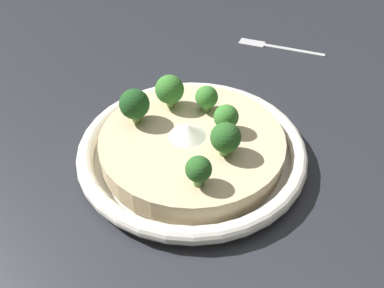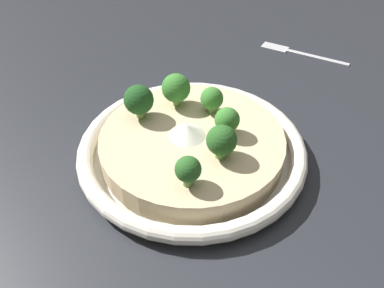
{
  "view_description": "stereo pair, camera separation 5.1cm",
  "coord_description": "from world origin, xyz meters",
  "px_view_note": "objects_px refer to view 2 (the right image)",
  "views": [
    {
      "loc": [
        -0.37,
        0.08,
        0.36
      ],
      "look_at": [
        0.0,
        0.0,
        0.02
      ],
      "focal_mm": 35.0,
      "sensor_mm": 36.0,
      "label": 1
    },
    {
      "loc": [
        -0.38,
        0.03,
        0.36
      ],
      "look_at": [
        0.0,
        0.0,
        0.02
      ],
      "focal_mm": 35.0,
      "sensor_mm": 36.0,
      "label": 2
    }
  ],
  "objects_px": {
    "broccoli_left": "(222,141)",
    "broccoli_front": "(227,121)",
    "broccoli_front_right": "(212,99)",
    "broccoli_back_left": "(188,170)",
    "broccoli_right": "(176,88)",
    "fork_utensil": "(295,52)",
    "risotto_bowl": "(192,147)",
    "broccoli_back_right": "(139,100)"
  },
  "relations": [
    {
      "from": "risotto_bowl",
      "to": "broccoli_left",
      "type": "xyz_separation_m",
      "value": [
        -0.04,
        -0.03,
        0.05
      ]
    },
    {
      "from": "broccoli_back_right",
      "to": "broccoli_right",
      "type": "height_order",
      "value": "same"
    },
    {
      "from": "broccoli_right",
      "to": "fork_utensil",
      "type": "height_order",
      "value": "broccoli_right"
    },
    {
      "from": "broccoli_back_right",
      "to": "broccoli_front_right",
      "type": "bearing_deg",
      "value": -87.33
    },
    {
      "from": "fork_utensil",
      "to": "broccoli_back_right",
      "type": "bearing_deg",
      "value": 72.63
    },
    {
      "from": "broccoli_back_right",
      "to": "broccoli_back_left",
      "type": "relative_size",
      "value": 1.25
    },
    {
      "from": "broccoli_left",
      "to": "broccoli_front",
      "type": "bearing_deg",
      "value": -17.94
    },
    {
      "from": "risotto_bowl",
      "to": "broccoli_right",
      "type": "relative_size",
      "value": 6.26
    },
    {
      "from": "broccoli_front",
      "to": "broccoli_right",
      "type": "xyz_separation_m",
      "value": [
        0.07,
        0.06,
        0.01
      ]
    },
    {
      "from": "risotto_bowl",
      "to": "broccoli_front",
      "type": "distance_m",
      "value": 0.06
    },
    {
      "from": "risotto_bowl",
      "to": "broccoli_back_left",
      "type": "xyz_separation_m",
      "value": [
        -0.09,
        0.01,
        0.04
      ]
    },
    {
      "from": "broccoli_back_left",
      "to": "fork_utensil",
      "type": "relative_size",
      "value": 0.25
    },
    {
      "from": "broccoli_front_right",
      "to": "broccoli_back_left",
      "type": "height_order",
      "value": "same"
    },
    {
      "from": "broccoli_front",
      "to": "broccoli_left",
      "type": "bearing_deg",
      "value": 162.06
    },
    {
      "from": "broccoli_front_right",
      "to": "fork_utensil",
      "type": "height_order",
      "value": "broccoli_front_right"
    },
    {
      "from": "broccoli_back_left",
      "to": "risotto_bowl",
      "type": "bearing_deg",
      "value": -7.17
    },
    {
      "from": "broccoli_front",
      "to": "broccoli_front_right",
      "type": "bearing_deg",
      "value": 15.05
    },
    {
      "from": "broccoli_front_right",
      "to": "broccoli_back_right",
      "type": "bearing_deg",
      "value": 92.67
    },
    {
      "from": "risotto_bowl",
      "to": "broccoli_front_right",
      "type": "distance_m",
      "value": 0.07
    },
    {
      "from": "risotto_bowl",
      "to": "broccoli_front",
      "type": "relative_size",
      "value": 7.84
    },
    {
      "from": "broccoli_front_right",
      "to": "broccoli_left",
      "type": "distance_m",
      "value": 0.09
    },
    {
      "from": "broccoli_front",
      "to": "broccoli_left",
      "type": "distance_m",
      "value": 0.04
    },
    {
      "from": "broccoli_right",
      "to": "broccoli_left",
      "type": "xyz_separation_m",
      "value": [
        -0.11,
        -0.05,
        -0.0
      ]
    },
    {
      "from": "risotto_bowl",
      "to": "broccoli_back_right",
      "type": "relative_size",
      "value": 6.27
    },
    {
      "from": "broccoli_back_right",
      "to": "broccoli_left",
      "type": "relative_size",
      "value": 1.09
    },
    {
      "from": "broccoli_back_left",
      "to": "broccoli_left",
      "type": "distance_m",
      "value": 0.06
    },
    {
      "from": "broccoli_front",
      "to": "broccoli_right",
      "type": "distance_m",
      "value": 0.1
    },
    {
      "from": "broccoli_back_right",
      "to": "broccoli_left",
      "type": "distance_m",
      "value": 0.14
    },
    {
      "from": "broccoli_right",
      "to": "broccoli_left",
      "type": "height_order",
      "value": "broccoli_right"
    },
    {
      "from": "risotto_bowl",
      "to": "broccoli_back_left",
      "type": "distance_m",
      "value": 0.1
    },
    {
      "from": "broccoli_front",
      "to": "broccoli_right",
      "type": "height_order",
      "value": "broccoli_right"
    },
    {
      "from": "fork_utensil",
      "to": "broccoli_front",
      "type": "bearing_deg",
      "value": 91.34
    },
    {
      "from": "broccoli_back_right",
      "to": "broccoli_right",
      "type": "bearing_deg",
      "value": -64.05
    },
    {
      "from": "broccoli_back_right",
      "to": "fork_utensil",
      "type": "height_order",
      "value": "broccoli_back_right"
    },
    {
      "from": "broccoli_back_right",
      "to": "broccoli_front_right",
      "type": "relative_size",
      "value": 1.28
    },
    {
      "from": "broccoli_back_left",
      "to": "fork_utensil",
      "type": "distance_m",
      "value": 0.45
    },
    {
      "from": "broccoli_back_left",
      "to": "broccoli_left",
      "type": "bearing_deg",
      "value": -44.85
    },
    {
      "from": "broccoli_front_right",
      "to": "broccoli_left",
      "type": "height_order",
      "value": "broccoli_left"
    },
    {
      "from": "broccoli_front_right",
      "to": "broccoli_right",
      "type": "distance_m",
      "value": 0.05
    },
    {
      "from": "broccoli_left",
      "to": "broccoli_back_left",
      "type": "bearing_deg",
      "value": 135.15
    },
    {
      "from": "broccoli_left",
      "to": "fork_utensil",
      "type": "xyz_separation_m",
      "value": [
        0.33,
        -0.2,
        -0.06
      ]
    },
    {
      "from": "broccoli_right",
      "to": "fork_utensil",
      "type": "relative_size",
      "value": 0.32
    }
  ]
}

